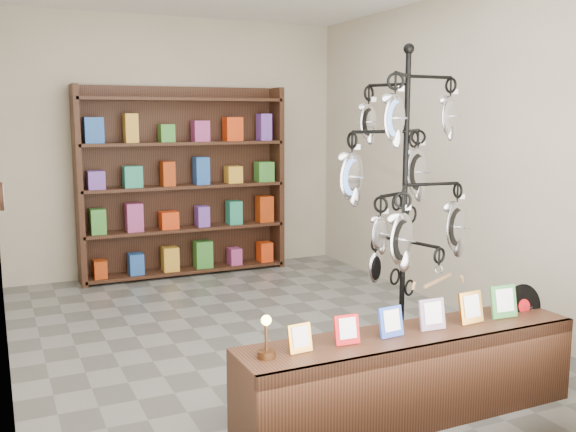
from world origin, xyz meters
name	(u,v)px	position (x,y,z in m)	size (l,w,h in m)	color
ground	(259,331)	(0.00, 0.00, 0.00)	(5.00, 5.00, 0.00)	slate
room_envelope	(257,117)	(0.00, 0.00, 1.85)	(5.00, 5.00, 5.00)	#C0B39B
display_tree	(405,186)	(0.66, -1.19, 1.36)	(1.29, 1.29, 2.36)	black
front_shelf	(410,375)	(0.24, -1.89, 0.28)	(2.23, 0.46, 0.79)	black
back_shelving	(184,188)	(0.00, 2.30, 1.03)	(2.42, 0.36, 2.20)	black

